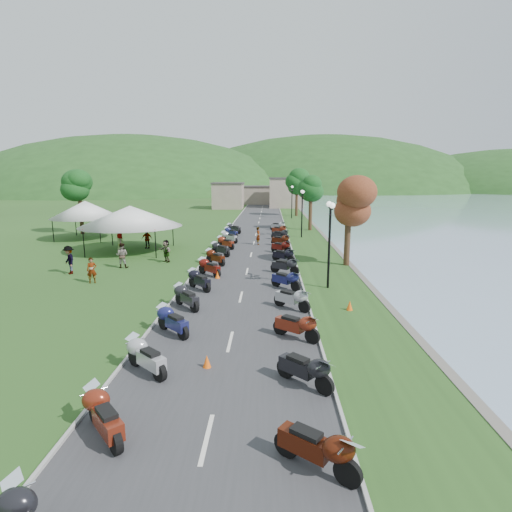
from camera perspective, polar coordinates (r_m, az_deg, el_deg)
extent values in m
cube|color=#38383B|center=(45.35, -0.01, 3.09)|extent=(7.00, 120.00, 0.02)
cube|color=gray|center=(90.02, -0.30, 8.75)|extent=(18.00, 16.00, 5.00)
imported|color=slate|center=(26.75, -22.28, -3.57)|extent=(0.70, 0.62, 1.60)
imported|color=slate|center=(30.42, -18.49, -1.59)|extent=(0.89, 0.50, 1.80)
imported|color=slate|center=(29.82, -25.00, -2.32)|extent=(1.21, 1.27, 1.92)
cone|color=#F2590C|center=(14.27, -7.03, -14.73)|extent=(0.29, 0.29, 0.46)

